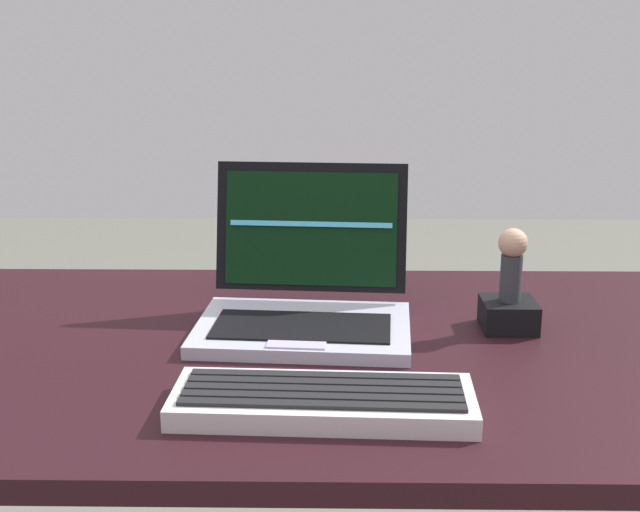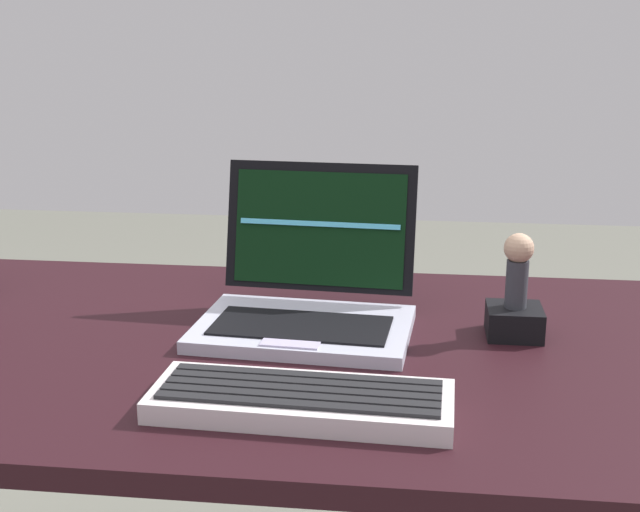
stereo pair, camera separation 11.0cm
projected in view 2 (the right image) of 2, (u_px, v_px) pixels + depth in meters
desk at (280, 415)px, 1.14m from camera, size 1.67×0.69×0.76m
laptop_front at (309, 297)px, 1.16m from camera, size 0.30×0.26×0.21m
external_keyboard at (301, 400)px, 0.91m from camera, size 0.33×0.13×0.03m
figurine_stand at (514, 321)px, 1.13m from camera, size 0.07×0.07×0.04m
figurine at (518, 265)px, 1.11m from camera, size 0.04×0.04×0.10m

